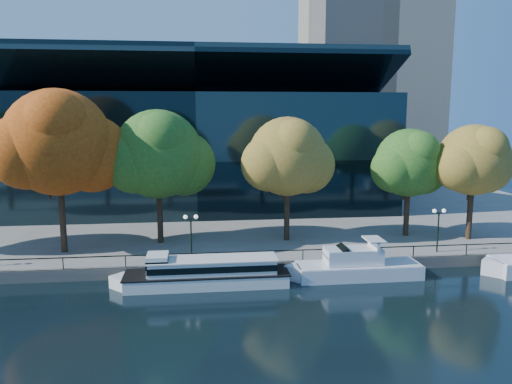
{
  "coord_description": "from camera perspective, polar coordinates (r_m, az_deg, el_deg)",
  "views": [
    {
      "loc": [
        -3.91,
        -37.65,
        13.76
      ],
      "look_at": [
        1.47,
        8.0,
        6.33
      ],
      "focal_mm": 35.0,
      "sensor_mm": 36.0,
      "label": 1
    }
  ],
  "objects": [
    {
      "name": "lamp_2",
      "position": [
        48.43,
        20.14,
        -3.04
      ],
      "size": [
        1.26,
        0.36,
        4.03
      ],
      "color": "black",
      "rests_on": "promenade"
    },
    {
      "name": "promenade",
      "position": [
        75.31,
        -3.65,
        -0.98
      ],
      "size": [
        90.0,
        67.08,
        1.0
      ],
      "color": "slate",
      "rests_on": "ground"
    },
    {
      "name": "convention_building",
      "position": [
        69.64,
        -6.81,
        4.79
      ],
      "size": [
        50.0,
        24.57,
        21.43
      ],
      "color": "black",
      "rests_on": "ground"
    },
    {
      "name": "tree_2",
      "position": [
        48.79,
        -10.93,
        4.06
      ],
      "size": [
        10.66,
        8.74,
        12.99
      ],
      "color": "black",
      "rests_on": "promenade"
    },
    {
      "name": "tree_5",
      "position": [
        53.97,
        23.75,
        3.2
      ],
      "size": [
        8.79,
        7.21,
        11.54
      ],
      "color": "black",
      "rests_on": "promenade"
    },
    {
      "name": "ground",
      "position": [
        40.28,
        -0.76,
        -10.79
      ],
      "size": [
        160.0,
        160.0,
        0.0
      ],
      "primitive_type": "plane",
      "color": "black",
      "rests_on": "ground"
    },
    {
      "name": "office_tower",
      "position": [
        99.87,
        12.83,
        20.08
      ],
      "size": [
        22.5,
        22.5,
        65.9
      ],
      "color": "tan",
      "rests_on": "ground"
    },
    {
      "name": "lamp_1",
      "position": [
        43.28,
        -7.45,
        -3.96
      ],
      "size": [
        1.26,
        0.36,
        4.03
      ],
      "color": "black",
      "rests_on": "promenade"
    },
    {
      "name": "tree_3",
      "position": [
        49.07,
        3.8,
        3.87
      ],
      "size": [
        9.7,
        7.95,
        12.28
      ],
      "color": "black",
      "rests_on": "promenade"
    },
    {
      "name": "tree_1",
      "position": [
        47.75,
        -21.49,
        5.06
      ],
      "size": [
        11.88,
        9.75,
        14.82
      ],
      "color": "black",
      "rests_on": "promenade"
    },
    {
      "name": "cruiser_near",
      "position": [
        42.83,
        11.07,
        -8.28
      ],
      "size": [
        11.46,
        2.95,
        3.32
      ],
      "color": "silver",
      "rests_on": "ground"
    },
    {
      "name": "tree_4",
      "position": [
        53.28,
        17.24,
        3.04
      ],
      "size": [
        8.69,
        7.13,
        11.08
      ],
      "color": "black",
      "rests_on": "promenade"
    },
    {
      "name": "railing",
      "position": [
        42.75,
        -1.23,
        -6.87
      ],
      "size": [
        88.2,
        0.08,
        0.99
      ],
      "color": "black",
      "rests_on": "promenade"
    },
    {
      "name": "tour_boat",
      "position": [
        40.42,
        -6.09,
        -9.05
      ],
      "size": [
        14.24,
        3.18,
        2.7
      ],
      "color": "silver",
      "rests_on": "ground"
    }
  ]
}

